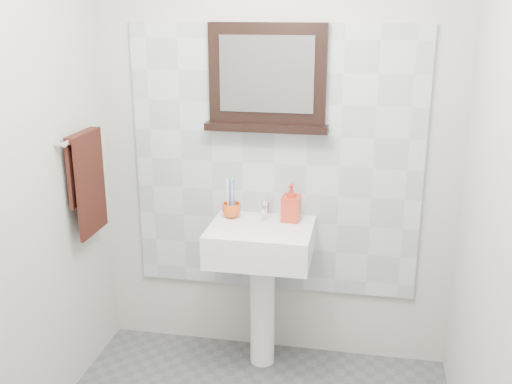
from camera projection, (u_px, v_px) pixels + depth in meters
back_wall at (275, 145)px, 3.28m from camera, size 2.00×0.01×2.50m
front_wall at (107, 384)px, 1.22m from camera, size 2.00×0.01×2.50m
right_wall at (510, 228)px, 2.07m from camera, size 0.01×2.20×2.50m
splashback at (275, 163)px, 3.30m from camera, size 1.60×0.02×1.50m
pedestal_sink at (261, 257)px, 3.25m from camera, size 0.55×0.44×0.96m
toothbrush_cup at (232, 210)px, 3.31m from camera, size 0.13×0.13×0.08m
toothbrushes at (231, 196)px, 3.28m from camera, size 0.05×0.04×0.21m
soap_dispenser at (291, 202)px, 3.23m from camera, size 0.10×0.11×0.21m
framed_mirror at (267, 80)px, 3.14m from camera, size 0.66×0.11×0.56m
towel_bar at (82, 136)px, 3.08m from camera, size 0.07×0.40×0.03m
hand_towel at (87, 175)px, 3.14m from camera, size 0.06×0.30×0.55m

